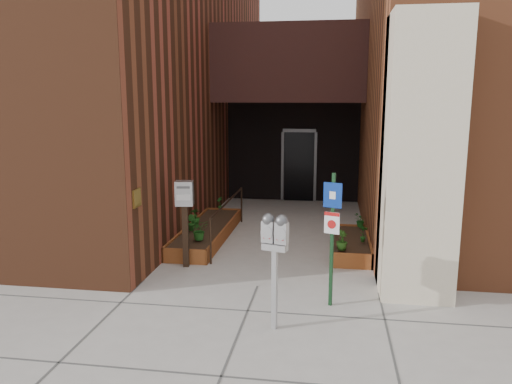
% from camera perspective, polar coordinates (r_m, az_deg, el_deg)
% --- Properties ---
extents(ground, '(80.00, 80.00, 0.00)m').
position_cam_1_polar(ground, '(8.57, 0.15, -10.72)').
color(ground, '#9E9991').
rests_on(ground, ground).
extents(architecture, '(20.00, 14.60, 10.00)m').
position_cam_1_polar(architecture, '(14.95, 3.55, 17.85)').
color(architecture, brown).
rests_on(architecture, ground).
extents(planter_left, '(0.90, 3.60, 0.30)m').
position_cam_1_polar(planter_left, '(11.33, -5.60, -4.65)').
color(planter_left, brown).
rests_on(planter_left, ground).
extents(planter_right, '(0.80, 2.20, 0.30)m').
position_cam_1_polar(planter_right, '(10.53, 10.65, -5.99)').
color(planter_right, brown).
rests_on(planter_right, ground).
extents(handrail, '(0.04, 3.34, 0.90)m').
position_cam_1_polar(handrail, '(11.03, -3.21, -1.76)').
color(handrail, black).
rests_on(handrail, ground).
extents(parking_meter, '(0.38, 0.22, 1.62)m').
position_cam_1_polar(parking_meter, '(6.69, 2.17, -5.58)').
color(parking_meter, '#A9A8AB').
rests_on(parking_meter, ground).
extents(sign_post, '(0.27, 0.11, 2.05)m').
position_cam_1_polar(sign_post, '(7.51, 8.69, -3.83)').
color(sign_post, '#123218').
rests_on(sign_post, ground).
extents(payment_dropbox, '(0.36, 0.29, 1.63)m').
position_cam_1_polar(payment_dropbox, '(9.29, -8.15, -1.53)').
color(payment_dropbox, black).
rests_on(payment_dropbox, ground).
extents(shrub_left_a, '(0.51, 0.51, 0.40)m').
position_cam_1_polar(shrub_left_a, '(10.16, -6.50, -4.34)').
color(shrub_left_a, '#1D5618').
rests_on(shrub_left_a, planter_left).
extents(shrub_left_b, '(0.27, 0.27, 0.34)m').
position_cam_1_polar(shrub_left_b, '(10.89, -7.47, -3.48)').
color(shrub_left_b, '#1B4E16').
rests_on(shrub_left_b, planter_left).
extents(shrub_left_c, '(0.28, 0.28, 0.37)m').
position_cam_1_polar(shrub_left_c, '(11.37, -6.96, -2.80)').
color(shrub_left_c, '#1C5518').
rests_on(shrub_left_c, planter_left).
extents(shrub_left_d, '(0.25, 0.25, 0.34)m').
position_cam_1_polar(shrub_left_d, '(12.78, -4.17, -1.29)').
color(shrub_left_d, '#1C5117').
rests_on(shrub_left_d, planter_left).
extents(shrub_right_a, '(0.30, 0.30, 0.38)m').
position_cam_1_polar(shrub_right_a, '(9.58, 9.79, -5.44)').
color(shrub_right_a, '#275618').
rests_on(shrub_right_a, planter_right).
extents(shrub_right_b, '(0.22, 0.22, 0.35)m').
position_cam_1_polar(shrub_right_b, '(10.18, 12.18, -4.65)').
color(shrub_right_b, '#1D5F1B').
rests_on(shrub_right_b, planter_right).
extents(shrub_right_c, '(0.37, 0.37, 0.29)m').
position_cam_1_polar(shrub_right_c, '(11.33, 11.83, -3.20)').
color(shrub_right_c, '#185719').
rests_on(shrub_right_c, planter_right).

